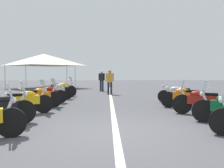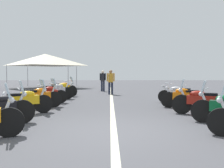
% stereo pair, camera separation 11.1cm
% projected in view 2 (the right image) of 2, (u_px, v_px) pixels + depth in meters
% --- Properties ---
extents(ground_plane, '(80.00, 80.00, 0.00)m').
position_uv_depth(ground_plane, '(114.00, 131.00, 5.94)').
color(ground_plane, '#4C4C51').
extents(lane_centre_stripe, '(24.61, 0.16, 0.01)m').
position_uv_depth(lane_centre_stripe, '(112.00, 104.00, 11.24)').
color(lane_centre_stripe, beige).
rests_on(lane_centre_stripe, ground_plane).
extents(motorcycle_left_row_2, '(1.30, 1.85, 1.22)m').
position_uv_depth(motorcycle_left_row_2, '(23.00, 101.00, 8.25)').
color(motorcycle_left_row_2, black).
rests_on(motorcycle_left_row_2, ground_plane).
extents(motorcycle_left_row_3, '(1.32, 1.90, 1.22)m').
position_uv_depth(motorcycle_left_row_3, '(36.00, 97.00, 9.66)').
color(motorcycle_left_row_3, black).
rests_on(motorcycle_left_row_3, ground_plane).
extents(motorcycle_left_row_4, '(1.08, 1.85, 1.00)m').
position_uv_depth(motorcycle_left_row_4, '(46.00, 94.00, 11.09)').
color(motorcycle_left_row_4, black).
rests_on(motorcycle_left_row_4, ground_plane).
extents(motorcycle_left_row_5, '(1.09, 1.87, 1.01)m').
position_uv_depth(motorcycle_left_row_5, '(55.00, 91.00, 12.77)').
color(motorcycle_left_row_5, black).
rests_on(motorcycle_left_row_5, ground_plane).
extents(motorcycle_left_row_6, '(0.97, 2.01, 1.01)m').
position_uv_depth(motorcycle_left_row_6, '(60.00, 89.00, 14.30)').
color(motorcycle_left_row_6, black).
rests_on(motorcycle_left_row_6, ground_plane).
extents(motorcycle_left_row_7, '(1.05, 1.82, 1.19)m').
position_uv_depth(motorcycle_left_row_7, '(62.00, 88.00, 15.79)').
color(motorcycle_left_row_7, black).
rests_on(motorcycle_left_row_7, ground_plane).
extents(motorcycle_right_row_2, '(0.96, 1.97, 1.23)m').
position_uv_depth(motorcycle_right_row_2, '(202.00, 101.00, 8.22)').
color(motorcycle_right_row_2, black).
rests_on(motorcycle_right_row_2, ground_plane).
extents(motorcycle_right_row_3, '(0.98, 1.97, 1.01)m').
position_uv_depth(motorcycle_right_row_3, '(186.00, 97.00, 9.71)').
color(motorcycle_right_row_3, black).
rests_on(motorcycle_right_row_3, ground_plane).
extents(motorcycle_right_row_4, '(1.13, 1.89, 0.99)m').
position_uv_depth(motorcycle_right_row_4, '(179.00, 94.00, 11.25)').
color(motorcycle_right_row_4, black).
rests_on(motorcycle_right_row_4, ground_plane).
extents(bystander_2, '(0.32, 0.53, 1.63)m').
position_uv_depth(bystander_2, '(111.00, 80.00, 15.96)').
color(bystander_2, '#1E2338').
rests_on(bystander_2, ground_plane).
extents(bystander_3, '(0.32, 0.49, 1.61)m').
position_uv_depth(bystander_3, '(103.00, 79.00, 18.63)').
color(bystander_3, '#1E2338').
rests_on(bystander_3, ground_plane).
extents(event_tent, '(5.69, 5.69, 3.20)m').
position_uv_depth(event_tent, '(45.00, 60.00, 22.59)').
color(event_tent, beige).
rests_on(event_tent, ground_plane).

